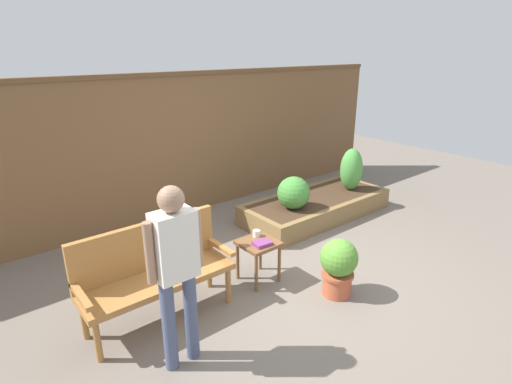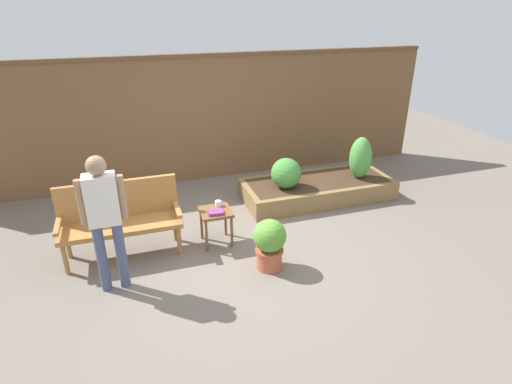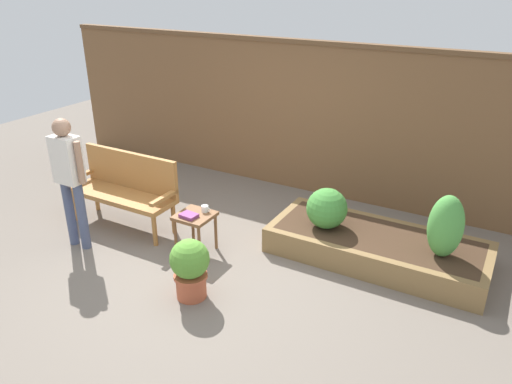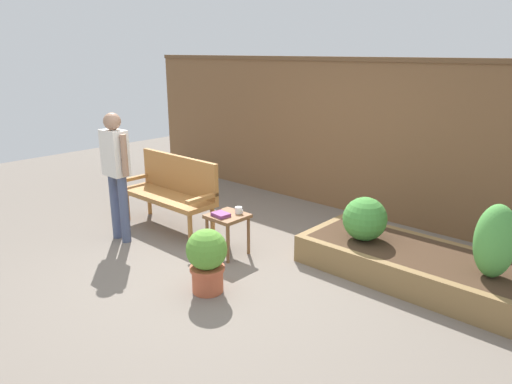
{
  "view_description": "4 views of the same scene",
  "coord_description": "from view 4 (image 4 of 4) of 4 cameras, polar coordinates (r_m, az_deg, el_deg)",
  "views": [
    {
      "loc": [
        -2.79,
        -2.72,
        2.49
      ],
      "look_at": [
        0.29,
        1.08,
        0.71
      ],
      "focal_mm": 28.15,
      "sensor_mm": 36.0,
      "label": 1
    },
    {
      "loc": [
        -1.26,
        -4.32,
        2.92
      ],
      "look_at": [
        0.29,
        0.43,
        0.61
      ],
      "focal_mm": 29.04,
      "sensor_mm": 36.0,
      "label": 2
    },
    {
      "loc": [
        2.76,
        -3.68,
        3.0
      ],
      "look_at": [
        0.27,
        0.74,
        0.72
      ],
      "focal_mm": 34.64,
      "sensor_mm": 36.0,
      "label": 3
    },
    {
      "loc": [
        3.29,
        -3.15,
        2.25
      ],
      "look_at": [
        0.06,
        0.41,
        0.8
      ],
      "focal_mm": 33.12,
      "sensor_mm": 36.0,
      "label": 4
    }
  ],
  "objects": [
    {
      "name": "side_table",
      "position": [
        5.32,
        -3.44,
        -3.58
      ],
      "size": [
        0.4,
        0.4,
        0.48
      ],
      "color": "brown",
      "rests_on": "ground_plane"
    },
    {
      "name": "book_on_table",
      "position": [
        5.24,
        -4.27,
        -2.73
      ],
      "size": [
        0.2,
        0.16,
        0.04
      ],
      "primitive_type": "cube",
      "rotation": [
        0.0,
        0.0,
        -0.09
      ],
      "color": "#7F3875",
      "rests_on": "side_table"
    },
    {
      "name": "potted_boxwood",
      "position": [
        4.55,
        -5.95,
        -7.9
      ],
      "size": [
        0.4,
        0.4,
        0.63
      ],
      "color": "#B75638",
      "rests_on": "ground_plane"
    },
    {
      "name": "person_by_bench",
      "position": [
        5.82,
        -16.56,
        3.03
      ],
      "size": [
        0.47,
        0.2,
        1.56
      ],
      "color": "#475170",
      "rests_on": "ground_plane"
    },
    {
      "name": "cup_on_table",
      "position": [
        5.31,
        -2.1,
        -2.22
      ],
      "size": [
        0.11,
        0.08,
        0.08
      ],
      "color": "white",
      "rests_on": "side_table"
    },
    {
      "name": "fence_back",
      "position": [
        6.73,
        12.34,
        6.52
      ],
      "size": [
        8.4,
        0.14,
        2.16
      ],
      "color": "brown",
      "rests_on": "ground_plane"
    },
    {
      "name": "shrub_far_corner",
      "position": [
        4.66,
        26.92,
        -5.32
      ],
      "size": [
        0.35,
        0.35,
        0.68
      ],
      "color": "brown",
      "rests_on": "raised_planter_bed"
    },
    {
      "name": "ground_plane",
      "position": [
        5.08,
        -3.64,
        -9.48
      ],
      "size": [
        14.0,
        14.0,
        0.0
      ],
      "primitive_type": "plane",
      "color": "#70665B"
    },
    {
      "name": "garden_bench",
      "position": [
        6.21,
        -10.06,
        0.61
      ],
      "size": [
        1.44,
        0.48,
        0.94
      ],
      "color": "#A87038",
      "rests_on": "ground_plane"
    },
    {
      "name": "raised_planter_bed",
      "position": [
        5.11,
        18.99,
        -8.41
      ],
      "size": [
        2.4,
        1.0,
        0.3
      ],
      "color": "olive",
      "rests_on": "ground_plane"
    },
    {
      "name": "shrub_near_bench",
      "position": [
        5.13,
        13.01,
        -3.19
      ],
      "size": [
        0.47,
        0.47,
        0.47
      ],
      "color": "brown",
      "rests_on": "raised_planter_bed"
    }
  ]
}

